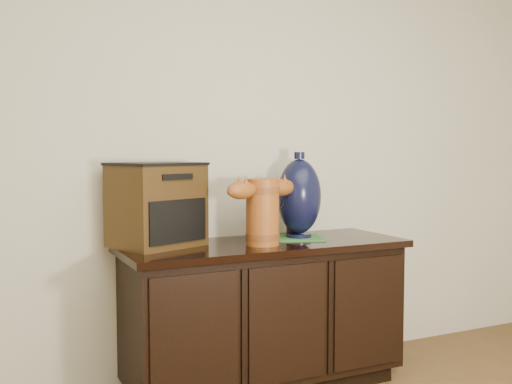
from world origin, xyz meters
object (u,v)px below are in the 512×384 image
lamp_base (299,197)px  spray_can (292,219)px  tv_radio (157,205)px  terracotta_vessel (263,208)px  sideboard (264,313)px

lamp_base → spray_can: 0.16m
tv_radio → spray_can: size_ratio=2.64×
terracotta_vessel → tv_radio: 0.52m
sideboard → lamp_base: 0.63m
lamp_base → sideboard: bearing=-169.5°
sideboard → lamp_base: (0.23, 0.04, 0.59)m
terracotta_vessel → spray_can: (0.28, 0.20, -0.09)m
sideboard → terracotta_vessel: terracotta_vessel is taller
lamp_base → spray_can: size_ratio=2.39×
terracotta_vessel → tv_radio: (-0.48, 0.19, 0.02)m
sideboard → terracotta_vessel: bearing=-122.7°
tv_radio → terracotta_vessel: bearing=-43.5°
lamp_base → tv_radio: bearing=174.2°
sideboard → spray_can: 0.53m
spray_can → tv_radio: bearing=-179.0°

